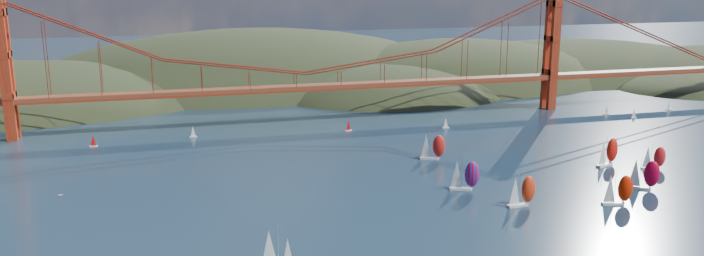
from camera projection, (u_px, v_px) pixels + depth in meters
name	position (u px, v px, depth m)	size (l,w,h in m)	color
headlands	(349.00, 103.00, 412.37)	(725.00, 225.00, 96.00)	black
bridge	(302.00, 50.00, 297.93)	(552.00, 12.00, 55.00)	brown
sloop_navy	(275.00, 256.00, 150.76)	(8.61, 4.88, 13.40)	black
racer_0	(521.00, 191.00, 198.16)	(8.84, 3.75, 10.06)	white
racer_1	(617.00, 189.00, 199.42)	(9.02, 4.83, 10.11)	white
racer_2	(643.00, 174.00, 213.13)	(9.44, 7.37, 10.71)	silver
racer_3	(607.00, 151.00, 238.07)	(9.81, 6.14, 10.97)	white
racer_4	(653.00, 157.00, 234.29)	(8.10, 5.00, 9.07)	white
racer_5	(432.00, 146.00, 246.03)	(9.18, 5.71, 10.27)	silver
racer_rwb	(464.00, 175.00, 212.45)	(9.38, 5.96, 10.49)	white
distant_boat_2	(93.00, 141.00, 263.90)	(3.00, 2.00, 4.70)	silver
distant_boat_3	(193.00, 132.00, 278.14)	(3.00, 2.00, 4.70)	silver
distant_boat_4	(607.00, 110.00, 320.64)	(3.00, 2.00, 4.70)	silver
distant_boat_5	(634.00, 113.00, 312.73)	(3.00, 2.00, 4.70)	silver
distant_boat_6	(669.00, 105.00, 330.98)	(3.00, 2.00, 4.70)	silver
distant_boat_8	(446.00, 123.00, 293.77)	(3.00, 2.00, 4.70)	silver
distant_boat_9	(348.00, 125.00, 288.82)	(3.00, 2.00, 4.70)	silver
gull	(60.00, 195.00, 132.34)	(0.90, 0.25, 0.17)	white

